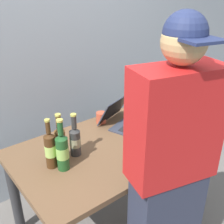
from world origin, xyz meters
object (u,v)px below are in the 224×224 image
object	(u,v)px
laptop	(126,120)
beer_bottle_brown	(60,142)
person_figure	(169,176)
coffee_mug	(101,117)
beer_bottle_dark	(50,149)
beer_bottle_green	(62,151)
beer_bottle_amber	(75,140)

from	to	relation	value
laptop	beer_bottle_brown	size ratio (longest dim) A/B	1.39
person_figure	coffee_mug	bearing A→B (deg)	76.18
beer_bottle_dark	person_figure	distance (m)	0.71
beer_bottle_green	beer_bottle_dark	bearing A→B (deg)	126.07
beer_bottle_amber	person_figure	distance (m)	0.66
beer_bottle_amber	beer_bottle_dark	bearing A→B (deg)	-173.83
beer_bottle_dark	beer_bottle_amber	world-z (taller)	beer_bottle_dark
beer_bottle_brown	person_figure	bearing A→B (deg)	-65.82
beer_bottle_brown	laptop	bearing A→B (deg)	8.83
beer_bottle_green	beer_bottle_amber	bearing A→B (deg)	31.16
person_figure	beer_bottle_amber	bearing A→B (deg)	106.41
beer_bottle_dark	person_figure	bearing A→B (deg)	-58.79
laptop	beer_bottle_brown	xyz separation A→B (m)	(-0.64, -0.10, 0.08)
coffee_mug	beer_bottle_green	bearing A→B (deg)	-147.55
beer_bottle_green	laptop	bearing A→B (deg)	15.75
beer_bottle_dark	beer_bottle_green	distance (m)	0.08
person_figure	beer_bottle_brown	bearing A→B (deg)	114.18
beer_bottle_dark	coffee_mug	bearing A→B (deg)	25.56
beer_bottle_green	coffee_mug	size ratio (longest dim) A/B	2.95
beer_bottle_brown	beer_bottle_dark	bearing A→B (deg)	-161.62
beer_bottle_green	coffee_mug	distance (m)	0.65
beer_bottle_amber	coffee_mug	size ratio (longest dim) A/B	2.61
beer_bottle_green	person_figure	distance (m)	0.64
beer_bottle_amber	coffee_mug	world-z (taller)	beer_bottle_amber
laptop	beer_bottle_dark	world-z (taller)	beer_bottle_dark
laptop	person_figure	size ratio (longest dim) A/B	0.27
laptop	beer_bottle_amber	distance (m)	0.55
beer_bottle_dark	beer_bottle_green	size ratio (longest dim) A/B	0.97
laptop	person_figure	world-z (taller)	person_figure
beer_bottle_dark	beer_bottle_green	bearing A→B (deg)	-53.93
beer_bottle_dark	coffee_mug	xyz separation A→B (m)	(0.59, 0.28, -0.08)
beer_bottle_dark	beer_bottle_green	xyz separation A→B (m)	(0.05, -0.06, 0.00)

